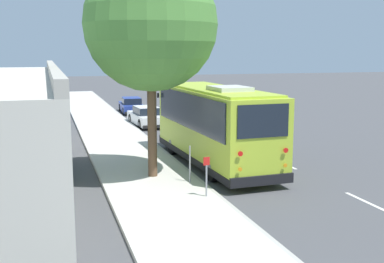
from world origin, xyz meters
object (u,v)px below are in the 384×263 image
Objects in this scene: street_tree at (150,15)px; sign_post_near at (206,176)px; shuttle_bus at (214,122)px; parked_sedan_blue at (131,106)px; sign_post_far at (190,164)px; parked_sedan_white at (146,117)px.

street_tree reaches higher than sign_post_near.
shuttle_bus is 19.36m from parked_sedan_blue.
sign_post_far is (1.93, 0.00, -0.01)m from sign_post_near.
street_tree is at bearing 40.09° from sign_post_far.
sign_post_near reaches higher than parked_sedan_blue.
parked_sedan_blue is 0.50× the size of street_tree.
sign_post_far is at bearing 171.49° from parked_sedan_white.
parked_sedan_white is 1.03× the size of parked_sedan_blue.
street_tree is at bearing 166.20° from parked_sedan_white.
sign_post_far is (-14.95, 1.40, 0.22)m from parked_sedan_white.
street_tree is (-13.59, 2.55, 5.70)m from parked_sedan_white.
parked_sedan_blue is at bearing -1.13° from shuttle_bus.
shuttle_bus is 2.03× the size of parked_sedan_white.
parked_sedan_white is 15.02m from sign_post_far.
parked_sedan_white reaches higher than parked_sedan_blue.
sign_post_near is 1.93m from sign_post_far.
parked_sedan_blue is (7.27, -0.26, -0.03)m from parked_sedan_white.
street_tree reaches higher than sign_post_far.
sign_post_near is at bearing 180.00° from sign_post_far.
street_tree reaches higher than parked_sedan_white.
shuttle_bus is 5.62m from street_tree.
shuttle_bus reaches higher than parked_sedan_white.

